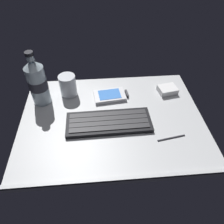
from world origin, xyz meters
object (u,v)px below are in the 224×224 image
at_px(handheld_device, 111,96).
at_px(juice_cup, 68,86).
at_px(water_bottle, 37,82).
at_px(charger_block, 167,90).
at_px(keyboard, 109,122).
at_px(stylus_pen, 171,138).

bearing_deg(handheld_device, juice_cup, 169.15).
xyz_separation_m(water_bottle, charger_block, (0.49, 0.01, -0.08)).
distance_m(handheld_device, water_bottle, 0.28).
xyz_separation_m(handheld_device, juice_cup, (-0.16, 0.03, 0.03)).
xyz_separation_m(keyboard, charger_block, (0.25, 0.15, 0.00)).
bearing_deg(keyboard, stylus_pen, -22.19).
distance_m(keyboard, stylus_pen, 0.21).
relative_size(keyboard, juice_cup, 3.43).
distance_m(charger_block, stylus_pen, 0.24).
distance_m(keyboard, charger_block, 0.29).
bearing_deg(charger_block, juice_cup, 177.02).
xyz_separation_m(keyboard, handheld_device, (0.02, 0.14, -0.00)).
distance_m(keyboard, water_bottle, 0.29).
bearing_deg(juice_cup, water_bottle, -160.59).
height_order(juice_cup, water_bottle, water_bottle).
relative_size(keyboard, stylus_pen, 3.07).
bearing_deg(handheld_device, keyboard, -97.92).
relative_size(juice_cup, charger_block, 1.21).
relative_size(juice_cup, water_bottle, 0.41).
bearing_deg(stylus_pen, handheld_device, 119.07).
height_order(handheld_device, charger_block, charger_block).
relative_size(keyboard, charger_block, 4.17).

